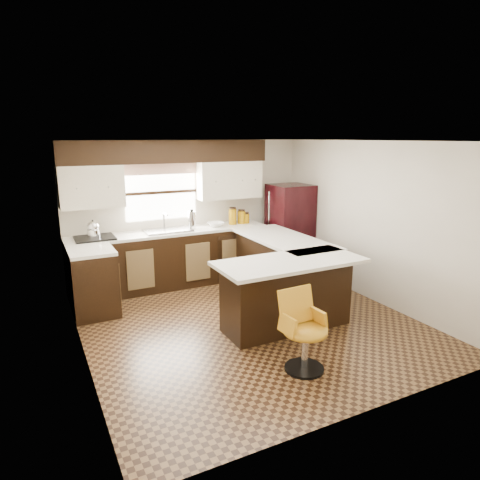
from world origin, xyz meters
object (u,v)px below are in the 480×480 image
peninsula_long (281,269)px  bar_chair (305,332)px  peninsula_return (287,295)px  refrigerator (290,229)px

peninsula_long → bar_chair: bearing=-115.3°
peninsula_long → peninsula_return: same height
peninsula_long → refrigerator: bearing=51.3°
peninsula_long → refrigerator: size_ratio=1.20×
peninsula_long → bar_chair: (-0.93, -1.97, -0.01)m
peninsula_return → bar_chair: bearing=-112.2°
refrigerator → bar_chair: refrigerator is taller
peninsula_return → refrigerator: (1.36, 2.01, 0.36)m
peninsula_return → bar_chair: peninsula_return is taller
refrigerator → bar_chair: size_ratio=1.85×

